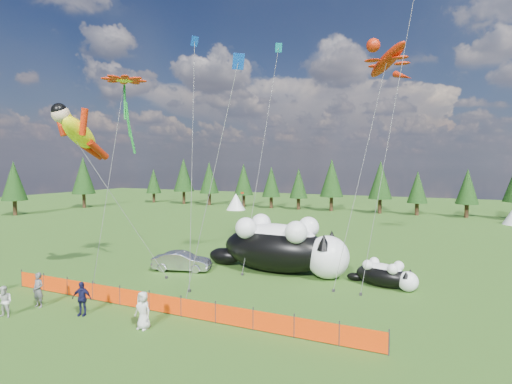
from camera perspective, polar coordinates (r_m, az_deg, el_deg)
ground at (r=24.29m, az=-8.44°, el=-14.49°), size 160.00×160.00×0.00m
safety_fence at (r=21.81m, az=-12.88°, el=-15.33°), size 22.06×0.06×1.10m
tree_line at (r=65.65m, az=13.28°, el=0.68°), size 90.00×4.00×8.00m
festival_tents at (r=59.69m, az=22.73°, el=-2.36°), size 50.00×3.20×2.80m
cat_large at (r=28.60m, az=3.76°, el=-7.74°), size 10.90×4.26×3.93m
cat_small at (r=26.73m, az=18.00°, el=-11.15°), size 4.51×2.49×1.66m
car at (r=29.68m, az=-10.53°, el=-9.71°), size 4.41×2.57×1.37m
spectator_a at (r=24.95m, az=-28.67°, el=-12.19°), size 0.69×0.46×1.88m
spectator_b at (r=24.22m, az=-32.29°, el=-13.15°), size 0.86×0.61×1.60m
spectator_c at (r=22.75m, az=-23.64°, el=-13.77°), size 1.13×0.81×1.74m
spectator_e at (r=20.07m, az=-15.85°, el=-15.95°), size 0.91×0.64×1.78m
superhero_kite at (r=27.95m, az=-23.92°, el=7.66°), size 6.98×5.58×12.17m
gecko_kite at (r=32.04m, az=18.25°, el=17.43°), size 6.34×11.07×17.29m
flower_kite at (r=29.06m, az=-18.31°, el=14.64°), size 3.71×4.67×13.53m
diamond_kite_a at (r=30.65m, az=-8.81°, el=18.92°), size 3.30×5.97×17.72m
diamond_kite_c at (r=22.06m, az=-2.79°, el=17.04°), size 2.83×2.50×13.95m
diamond_kite_d at (r=34.18m, az=3.00°, el=18.47°), size 1.02×7.25×18.47m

